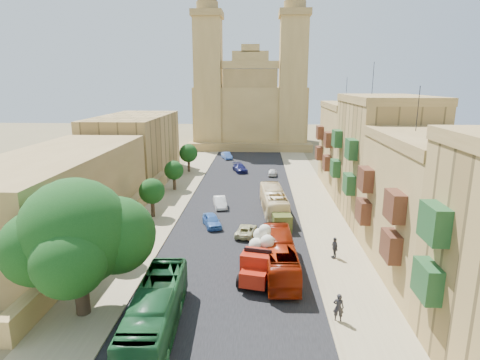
# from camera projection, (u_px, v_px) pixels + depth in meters

# --- Properties ---
(ground) EXTENTS (260.00, 260.00, 0.00)m
(ground) POSITION_uv_depth(u_px,v_px,m) (217.00, 357.00, 22.76)
(ground) COLOR brown
(road_surface) EXTENTS (14.00, 140.00, 0.01)m
(road_surface) POSITION_uv_depth(u_px,v_px,m) (242.00, 203.00, 51.87)
(road_surface) COLOR black
(road_surface) RESTS_ON ground
(sidewalk_east) EXTENTS (5.00, 140.00, 0.01)m
(sidewalk_east) POSITION_uv_depth(u_px,v_px,m) (315.00, 204.00, 51.41)
(sidewalk_east) COLOR #958561
(sidewalk_east) RESTS_ON ground
(sidewalk_west) EXTENTS (5.00, 140.00, 0.01)m
(sidewalk_west) POSITION_uv_depth(u_px,v_px,m) (169.00, 202.00, 52.32)
(sidewalk_west) COLOR #958561
(sidewalk_west) RESTS_ON ground
(kerb_east) EXTENTS (0.25, 140.00, 0.12)m
(kerb_east) POSITION_uv_depth(u_px,v_px,m) (296.00, 203.00, 51.52)
(kerb_east) COLOR #958561
(kerb_east) RESTS_ON ground
(kerb_west) EXTENTS (0.25, 140.00, 0.12)m
(kerb_west) POSITION_uv_depth(u_px,v_px,m) (188.00, 201.00, 52.19)
(kerb_west) COLOR #958561
(kerb_west) RESTS_ON ground
(townhouse_b) EXTENTS (9.00, 14.00, 14.90)m
(townhouse_b) POSITION_uv_depth(u_px,v_px,m) (434.00, 207.00, 31.32)
(townhouse_b) COLOR #9F8047
(townhouse_b) RESTS_ON ground
(townhouse_c) EXTENTS (9.00, 14.00, 17.40)m
(townhouse_c) POSITION_uv_depth(u_px,v_px,m) (382.00, 158.00, 44.61)
(townhouse_c) COLOR #A9884D
(townhouse_c) RESTS_ON ground
(townhouse_d) EXTENTS (9.00, 14.00, 15.90)m
(townhouse_d) POSITION_uv_depth(u_px,v_px,m) (354.00, 146.00, 58.37)
(townhouse_d) COLOR #9F8047
(townhouse_d) RESTS_ON ground
(west_wall) EXTENTS (1.00, 40.00, 1.80)m
(west_wall) POSITION_uv_depth(u_px,v_px,m) (120.00, 220.00, 42.55)
(west_wall) COLOR #9F8047
(west_wall) RESTS_ON ground
(west_building_low) EXTENTS (10.00, 28.00, 8.40)m
(west_building_low) POSITION_uv_depth(u_px,v_px,m) (57.00, 195.00, 40.09)
(west_building_low) COLOR olive
(west_building_low) RESTS_ON ground
(west_building_mid) EXTENTS (10.00, 22.00, 10.00)m
(west_building_mid) POSITION_uv_depth(u_px,v_px,m) (135.00, 146.00, 65.13)
(west_building_mid) COLOR #A9884D
(west_building_mid) RESTS_ON ground
(church) EXTENTS (28.00, 22.50, 36.30)m
(church) POSITION_uv_depth(u_px,v_px,m) (251.00, 106.00, 96.77)
(church) COLOR #9F8047
(church) RESTS_ON ground
(ficus_tree) EXTENTS (9.33, 8.58, 9.33)m
(ficus_tree) POSITION_uv_depth(u_px,v_px,m) (77.00, 236.00, 25.79)
(ficus_tree) COLOR #35271A
(ficus_tree) RESTS_ON ground
(street_tree_a) EXTENTS (3.07, 3.07, 4.71)m
(street_tree_a) POSITION_uv_depth(u_px,v_px,m) (115.00, 227.00, 34.14)
(street_tree_a) COLOR #35271A
(street_tree_a) RESTS_ON ground
(street_tree_b) EXTENTS (2.95, 2.95, 4.53)m
(street_tree_b) POSITION_uv_depth(u_px,v_px,m) (152.00, 191.00, 45.81)
(street_tree_b) COLOR #35271A
(street_tree_b) RESTS_ON ground
(street_tree_c) EXTENTS (2.77, 2.77, 4.26)m
(street_tree_c) POSITION_uv_depth(u_px,v_px,m) (174.00, 170.00, 57.49)
(street_tree_c) COLOR #35271A
(street_tree_c) RESTS_ON ground
(street_tree_d) EXTENTS (3.16, 3.16, 4.86)m
(street_tree_d) POSITION_uv_depth(u_px,v_px,m) (188.00, 153.00, 69.04)
(street_tree_d) COLOR #35271A
(street_tree_d) RESTS_ON ground
(red_truck) EXTENTS (3.90, 7.06, 3.92)m
(red_truck) POSITION_uv_depth(u_px,v_px,m) (262.00, 255.00, 32.11)
(red_truck) COLOR #A61C0C
(red_truck) RESTS_ON ground
(olive_pickup) EXTENTS (2.39, 4.55, 1.80)m
(olive_pickup) POSITION_uv_depth(u_px,v_px,m) (280.00, 219.00, 43.02)
(olive_pickup) COLOR #47501E
(olive_pickup) RESTS_ON ground
(bus_green_north) EXTENTS (2.99, 10.83, 2.99)m
(bus_green_north) POSITION_uv_depth(u_px,v_px,m) (155.00, 312.00, 24.53)
(bus_green_north) COLOR #1F5C2F
(bus_green_north) RESTS_ON ground
(bus_red_east) EXTENTS (2.69, 10.14, 2.81)m
(bus_red_east) POSITION_uv_depth(u_px,v_px,m) (280.00, 256.00, 32.64)
(bus_red_east) COLOR maroon
(bus_red_east) RESTS_ON ground
(bus_cream_east) EXTENTS (3.26, 10.59, 2.91)m
(bus_cream_east) POSITION_uv_depth(u_px,v_px,m) (274.00, 201.00, 47.50)
(bus_cream_east) COLOR #FFE3AA
(bus_cream_east) RESTS_ON ground
(car_blue_a) EXTENTS (2.77, 4.23, 1.34)m
(car_blue_a) POSITION_uv_depth(u_px,v_px,m) (212.00, 221.00, 43.18)
(car_blue_a) COLOR #396AB7
(car_blue_a) RESTS_ON ground
(car_white_a) EXTENTS (2.15, 4.13, 1.30)m
(car_white_a) POSITION_uv_depth(u_px,v_px,m) (220.00, 202.00, 49.87)
(car_white_a) COLOR white
(car_white_a) RESTS_ON ground
(car_cream) EXTENTS (2.38, 4.11, 1.08)m
(car_cream) POSITION_uv_depth(u_px,v_px,m) (246.00, 230.00, 40.67)
(car_cream) COLOR #BDB985
(car_cream) RESTS_ON ground
(car_dkblue) EXTENTS (3.15, 5.01, 1.35)m
(car_dkblue) POSITION_uv_depth(u_px,v_px,m) (240.00, 168.00, 69.57)
(car_dkblue) COLOR #15184C
(car_dkblue) RESTS_ON ground
(car_white_b) EXTENTS (1.54, 3.50, 1.17)m
(car_white_b) POSITION_uv_depth(u_px,v_px,m) (272.00, 172.00, 66.76)
(car_white_b) COLOR silver
(car_white_b) RESTS_ON ground
(car_blue_b) EXTENTS (2.71, 4.29, 1.34)m
(car_blue_b) POSITION_uv_depth(u_px,v_px,m) (227.00, 156.00, 81.33)
(car_blue_b) COLOR #3F69C0
(car_blue_b) RESTS_ON ground
(pedestrian_a) EXTENTS (0.79, 0.62, 1.93)m
(pedestrian_a) POSITION_uv_depth(u_px,v_px,m) (338.00, 307.00, 26.00)
(pedestrian_a) COLOR #262327
(pedestrian_a) RESTS_ON ground
(pedestrian_c) EXTENTS (0.70, 1.21, 1.94)m
(pedestrian_c) POSITION_uv_depth(u_px,v_px,m) (334.00, 248.00, 35.34)
(pedestrian_c) COLOR #353539
(pedestrian_c) RESTS_ON ground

